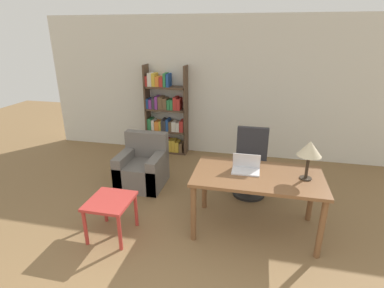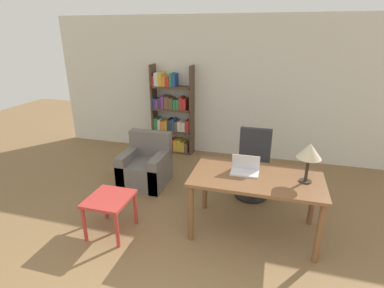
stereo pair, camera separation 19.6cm
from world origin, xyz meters
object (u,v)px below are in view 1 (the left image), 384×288
Objects in this scene: laptop at (246,168)px; side_table_blue at (110,206)px; desk at (257,182)px; office_chair at (251,165)px; armchair at (143,169)px; table_lamp at (310,150)px; bookshelf at (165,116)px.

side_table_blue is at bearing -160.28° from laptop.
side_table_blue is at bearing -163.83° from desk.
office_chair reaches higher than armchair.
armchair is (-1.69, 0.77, -0.55)m from laptop.
laptop is (-0.15, 0.06, 0.15)m from desk.
laptop is at bearing -92.94° from office_chair.
table_lamp reaches higher than desk.
table_lamp is at bearing 12.70° from side_table_blue.
office_chair is 1.75m from armchair.
side_table_blue is at bearing -167.30° from table_lamp.
side_table_blue is 0.31× the size of bookshelf.
bookshelf is (-2.44, 2.31, -0.37)m from table_lamp.
desk is 3.00m from bookshelf.
side_table_blue is 2.84m from bookshelf.
laptop is 0.40× the size of armchair.
side_table_blue is (-1.57, -0.56, -0.41)m from laptop.
office_chair is 2.17m from side_table_blue.
desk is 2.05m from armchair.
armchair is at bearing -176.03° from office_chair.
desk is at bearing -23.29° from laptop.
armchair is at bearing -87.66° from bookshelf.
armchair reaches higher than desk.
laptop is 0.96m from office_chair.
office_chair is at bearing 124.49° from table_lamp.
bookshelf is (-0.18, 2.82, 0.36)m from side_table_blue.
armchair is at bearing 160.89° from table_lamp.
office_chair is 2.27m from bookshelf.
bookshelf is (-0.06, 1.48, 0.49)m from armchair.
armchair reaches higher than side_table_blue.
office_chair is at bearing -37.23° from bookshelf.
desk is 3.32× the size of table_lamp.
office_chair is at bearing 3.97° from armchair.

